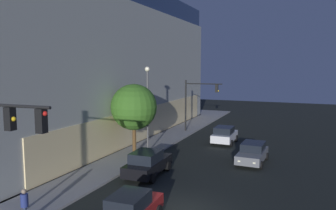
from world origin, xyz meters
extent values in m
cube|color=#4C4C51|center=(15.59, 20.63, 0.07)|extent=(38.01, 21.95, 0.15)
cube|color=beige|center=(15.59, 10.06, 1.80)|extent=(33.85, 0.60, 3.30)
cube|color=#9DA19A|center=(15.59, 20.63, 7.03)|extent=(37.61, 21.55, 13.77)
cube|color=navy|center=(15.59, 20.63, 15.12)|extent=(36.86, 21.12, 2.41)
cylinder|color=black|center=(-6.78, 4.76, 6.25)|extent=(0.31, 4.23, 0.12)
cube|color=black|center=(-6.77, 4.55, 5.75)|extent=(0.33, 0.33, 0.90)
sphere|color=yellow|center=(-6.76, 4.37, 5.75)|extent=(0.18, 0.18, 0.18)
cube|color=black|center=(-6.70, 3.07, 5.75)|extent=(0.33, 0.33, 0.90)
sphere|color=red|center=(-6.70, 2.89, 6.03)|extent=(0.18, 0.18, 0.18)
cylinder|color=black|center=(20.70, 7.40, 3.17)|extent=(0.18, 0.18, 6.05)
cylinder|color=black|center=(20.88, 5.25, 5.77)|extent=(0.47, 4.30, 0.12)
cube|color=black|center=(21.00, 3.75, 5.27)|extent=(0.34, 0.34, 0.90)
sphere|color=yellow|center=(21.01, 3.57, 4.99)|extent=(0.18, 0.18, 0.18)
cylinder|color=#4F4F4F|center=(9.86, 7.03, 3.76)|extent=(0.16, 0.16, 7.22)
sphere|color=#F9EFC6|center=(9.86, 7.03, 7.52)|extent=(0.44, 0.44, 0.44)
cylinder|color=#53391E|center=(9.04, 7.93, 1.41)|extent=(0.33, 0.33, 2.53)
sphere|color=#35671F|center=(9.04, 7.93, 4.27)|extent=(4.00, 4.00, 4.00)
cylinder|color=navy|center=(-4.43, 6.58, 1.30)|extent=(0.36, 0.36, 0.65)
sphere|color=gray|center=(-4.43, 6.58, 1.74)|extent=(0.24, 0.24, 0.24)
cube|color=black|center=(-2.70, 1.79, 1.35)|extent=(2.18, 1.65, 0.71)
cube|color=#F9F4CC|center=(-0.38, 2.42, 0.66)|extent=(0.13, 0.21, 0.12)
cube|color=#F9F4CC|center=(-0.33, 1.39, 0.66)|extent=(0.13, 0.21, 0.12)
cylinder|color=black|center=(-1.14, 2.72, 0.31)|extent=(0.64, 0.27, 0.63)
cube|color=black|center=(4.73, 4.45, 0.72)|extent=(4.76, 2.13, 0.75)
cube|color=black|center=(4.38, 4.44, 1.45)|extent=(2.32, 1.84, 0.70)
cube|color=#F9F4CC|center=(7.01, 5.12, 0.72)|extent=(0.13, 0.20, 0.12)
cube|color=#F9F4CC|center=(7.05, 3.95, 0.72)|extent=(0.13, 0.20, 0.12)
cylinder|color=black|center=(6.15, 5.48, 0.35)|extent=(0.71, 0.27, 0.70)
cylinder|color=black|center=(6.22, 3.53, 0.35)|extent=(0.71, 0.27, 0.70)
cylinder|color=black|center=(3.24, 5.38, 0.35)|extent=(0.71, 0.27, 0.70)
cylinder|color=black|center=(3.32, 3.42, 0.35)|extent=(0.71, 0.27, 0.70)
cube|color=slate|center=(10.74, -1.93, 0.64)|extent=(4.46, 2.04, 0.67)
cube|color=black|center=(11.06, -1.95, 1.29)|extent=(2.36, 1.77, 0.63)
cube|color=#F9F4CC|center=(8.57, -2.42, 0.64)|extent=(0.13, 0.20, 0.12)
cube|color=#F9F4CC|center=(8.61, -1.29, 0.64)|extent=(0.13, 0.20, 0.12)
cylinder|color=black|center=(9.34, -2.82, 0.30)|extent=(0.61, 0.26, 0.60)
cylinder|color=black|center=(9.41, -0.95, 0.30)|extent=(0.61, 0.26, 0.60)
cylinder|color=black|center=(12.06, -2.92, 0.30)|extent=(0.61, 0.26, 0.60)
cylinder|color=black|center=(12.13, -1.05, 0.30)|extent=(0.61, 0.26, 0.60)
cube|color=silver|center=(16.75, 1.74, 0.70)|extent=(4.03, 1.91, 0.74)
cube|color=black|center=(16.44, 1.74, 1.40)|extent=(2.15, 1.71, 0.66)
cube|color=#F9F4CC|center=(18.70, 2.31, 0.70)|extent=(0.12, 0.20, 0.12)
cube|color=#F9F4CC|center=(18.71, 1.18, 0.70)|extent=(0.12, 0.20, 0.12)
cylinder|color=black|center=(17.99, 2.69, 0.33)|extent=(0.66, 0.24, 0.66)
cylinder|color=black|center=(18.00, 0.80, 0.33)|extent=(0.66, 0.24, 0.66)
cylinder|color=black|center=(15.50, 2.68, 0.33)|extent=(0.66, 0.24, 0.66)
cylinder|color=black|center=(15.50, 0.79, 0.33)|extent=(0.66, 0.24, 0.66)
camera|label=1|loc=(-15.81, -5.79, 7.70)|focal=35.27mm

